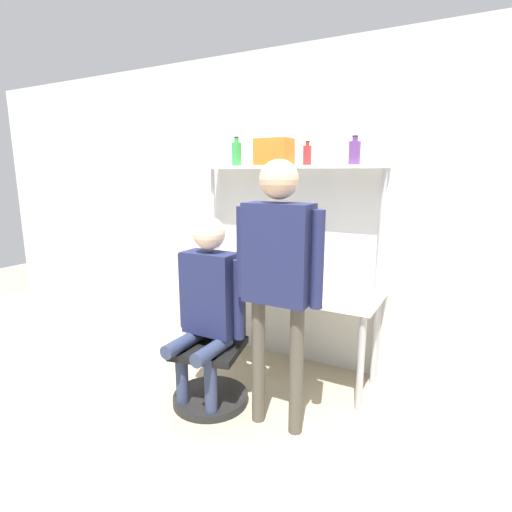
% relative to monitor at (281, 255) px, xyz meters
% --- Properties ---
extents(ground_plane, '(12.00, 12.00, 0.00)m').
position_rel_monitor_xyz_m(ground_plane, '(0.06, -0.51, -0.98)').
color(ground_plane, tan).
extents(wall_back, '(8.00, 0.06, 2.70)m').
position_rel_monitor_xyz_m(wall_back, '(0.06, 0.16, 0.37)').
color(wall_back, silver).
rests_on(wall_back, ground_plane).
extents(desk, '(1.66, 0.62, 0.76)m').
position_rel_monitor_xyz_m(desk, '(0.06, -0.18, -0.31)').
color(desk, white).
rests_on(desk, ground_plane).
extents(shelf_unit, '(1.57, 0.23, 1.74)m').
position_rel_monitor_xyz_m(shelf_unit, '(0.06, 0.01, 0.46)').
color(shelf_unit, white).
rests_on(shelf_unit, ground_plane).
extents(monitor, '(0.51, 0.17, 0.41)m').
position_rel_monitor_xyz_m(monitor, '(0.00, 0.00, 0.00)').
color(monitor, '#333338').
rests_on(monitor, desk).
extents(laptop, '(0.29, 0.24, 0.24)m').
position_rel_monitor_xyz_m(laptop, '(-0.14, -0.26, -0.16)').
color(laptop, silver).
rests_on(laptop, desk).
extents(cell_phone, '(0.07, 0.15, 0.01)m').
position_rel_monitor_xyz_m(cell_phone, '(0.12, -0.28, -0.22)').
color(cell_phone, black).
rests_on(cell_phone, desk).
extents(office_chair, '(0.56, 0.56, 0.91)m').
position_rel_monitor_xyz_m(office_chair, '(-0.17, -0.82, -0.71)').
color(office_chair, black).
rests_on(office_chair, ground_plane).
extents(person_seated, '(0.55, 0.47, 1.38)m').
position_rel_monitor_xyz_m(person_seated, '(-0.17, -0.86, -0.17)').
color(person_seated, '#2D3856').
rests_on(person_seated, ground_plane).
extents(person_standing, '(0.59, 0.24, 1.76)m').
position_rel_monitor_xyz_m(person_standing, '(0.39, -0.88, 0.15)').
color(person_standing, '#4C473D').
rests_on(person_standing, ground_plane).
extents(bottle_red, '(0.07, 0.07, 0.19)m').
position_rel_monitor_xyz_m(bottle_red, '(0.22, 0.01, 0.84)').
color(bottle_red, maroon).
rests_on(bottle_red, shelf_unit).
extents(bottle_purple, '(0.09, 0.09, 0.21)m').
position_rel_monitor_xyz_m(bottle_purple, '(0.60, 0.01, 0.85)').
color(bottle_purple, '#593372').
rests_on(bottle_purple, shelf_unit).
extents(bottle_green, '(0.08, 0.08, 0.25)m').
position_rel_monitor_xyz_m(bottle_green, '(-0.44, 0.01, 0.86)').
color(bottle_green, '#2D8C3F').
rests_on(bottle_green, shelf_unit).
extents(storage_box, '(0.29, 0.20, 0.22)m').
position_rel_monitor_xyz_m(storage_box, '(-0.08, 0.01, 0.87)').
color(storage_box, '#D1661E').
rests_on(storage_box, shelf_unit).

